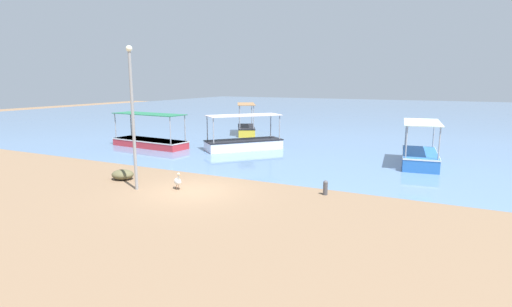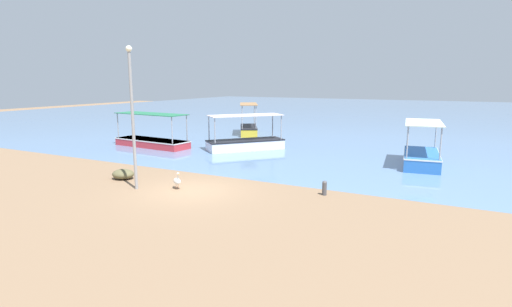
{
  "view_description": "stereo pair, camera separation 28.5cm",
  "coord_description": "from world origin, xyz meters",
  "px_view_note": "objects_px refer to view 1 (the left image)",
  "views": [
    {
      "loc": [
        10.32,
        -14.27,
        4.94
      ],
      "look_at": [
        1.28,
        3.81,
        1.22
      ],
      "focal_mm": 28.0,
      "sensor_mm": 36.0,
      "label": 1
    },
    {
      "loc": [
        10.57,
        -14.14,
        4.94
      ],
      "look_at": [
        1.28,
        3.81,
        1.22
      ],
      "focal_mm": 28.0,
      "sensor_mm": 36.0,
      "label": 2
    }
  ],
  "objects_px": {
    "fishing_boat_center": "(420,156)",
    "net_pile": "(123,175)",
    "mooring_bollard": "(325,187)",
    "lamp_post": "(133,111)",
    "fishing_boat_near_right": "(150,141)",
    "fishing_boat_far_left": "(244,142)",
    "pelican": "(178,181)",
    "fishing_boat_far_right": "(246,128)"
  },
  "relations": [
    {
      "from": "fishing_boat_center",
      "to": "net_pile",
      "type": "distance_m",
      "value": 16.77
    },
    {
      "from": "fishing_boat_center",
      "to": "mooring_bollard",
      "type": "relative_size",
      "value": 7.58
    },
    {
      "from": "lamp_post",
      "to": "fishing_boat_near_right",
      "type": "bearing_deg",
      "value": 128.44
    },
    {
      "from": "fishing_boat_far_left",
      "to": "pelican",
      "type": "xyz_separation_m",
      "value": [
        2.31,
        -10.7,
        -0.15
      ]
    },
    {
      "from": "fishing_boat_near_right",
      "to": "pelican",
      "type": "xyz_separation_m",
      "value": [
        9.19,
        -8.61,
        -0.11
      ]
    },
    {
      "from": "mooring_bollard",
      "to": "fishing_boat_far_right",
      "type": "bearing_deg",
      "value": 127.75
    },
    {
      "from": "mooring_bollard",
      "to": "net_pile",
      "type": "height_order",
      "value": "mooring_bollard"
    },
    {
      "from": "fishing_boat_center",
      "to": "mooring_bollard",
      "type": "height_order",
      "value": "fishing_boat_center"
    },
    {
      "from": "fishing_boat_center",
      "to": "fishing_boat_far_right",
      "type": "bearing_deg",
      "value": 154.25
    },
    {
      "from": "fishing_boat_far_left",
      "to": "mooring_bollard",
      "type": "bearing_deg",
      "value": -44.69
    },
    {
      "from": "fishing_boat_center",
      "to": "lamp_post",
      "type": "distance_m",
      "value": 16.35
    },
    {
      "from": "fishing_boat_center",
      "to": "fishing_boat_far_left",
      "type": "xyz_separation_m",
      "value": [
        -11.78,
        -0.01,
        -0.02
      ]
    },
    {
      "from": "fishing_boat_far_right",
      "to": "pelican",
      "type": "bearing_deg",
      "value": -71.44
    },
    {
      "from": "pelican",
      "to": "fishing_boat_near_right",
      "type": "bearing_deg",
      "value": 136.87
    },
    {
      "from": "fishing_boat_far_left",
      "to": "pelican",
      "type": "relative_size",
      "value": 6.68
    },
    {
      "from": "mooring_bollard",
      "to": "fishing_boat_center",
      "type": "bearing_deg",
      "value": 69.94
    },
    {
      "from": "fishing_boat_far_right",
      "to": "fishing_boat_center",
      "type": "xyz_separation_m",
      "value": [
        15.59,
        -7.52,
        -0.01
      ]
    },
    {
      "from": "fishing_boat_near_right",
      "to": "mooring_bollard",
      "type": "distance_m",
      "value": 16.82
    },
    {
      "from": "fishing_boat_center",
      "to": "mooring_bollard",
      "type": "bearing_deg",
      "value": -110.06
    },
    {
      "from": "fishing_boat_far_left",
      "to": "net_pile",
      "type": "height_order",
      "value": "fishing_boat_far_left"
    },
    {
      "from": "lamp_post",
      "to": "net_pile",
      "type": "bearing_deg",
      "value": 150.26
    },
    {
      "from": "fishing_boat_center",
      "to": "net_pile",
      "type": "bearing_deg",
      "value": -141.43
    },
    {
      "from": "lamp_post",
      "to": "pelican",
      "type": "bearing_deg",
      "value": 28.08
    },
    {
      "from": "fishing_boat_far_right",
      "to": "fishing_boat_far_left",
      "type": "relative_size",
      "value": 0.91
    },
    {
      "from": "fishing_boat_near_right",
      "to": "net_pile",
      "type": "bearing_deg",
      "value": -56.43
    },
    {
      "from": "fishing_boat_far_left",
      "to": "fishing_boat_near_right",
      "type": "distance_m",
      "value": 7.19
    },
    {
      "from": "pelican",
      "to": "net_pile",
      "type": "xyz_separation_m",
      "value": [
        -3.64,
        0.25,
        -0.13
      ]
    },
    {
      "from": "fishing_boat_far_right",
      "to": "pelican",
      "type": "relative_size",
      "value": 6.09
    },
    {
      "from": "lamp_post",
      "to": "net_pile",
      "type": "xyz_separation_m",
      "value": [
        -1.99,
        1.14,
        -3.33
      ]
    },
    {
      "from": "mooring_bollard",
      "to": "net_pile",
      "type": "relative_size",
      "value": 0.56
    },
    {
      "from": "pelican",
      "to": "net_pile",
      "type": "height_order",
      "value": "pelican"
    },
    {
      "from": "lamp_post",
      "to": "net_pile",
      "type": "height_order",
      "value": "lamp_post"
    },
    {
      "from": "fishing_boat_center",
      "to": "mooring_bollard",
      "type": "distance_m",
      "value": 9.13
    },
    {
      "from": "fishing_boat_far_right",
      "to": "lamp_post",
      "type": "bearing_deg",
      "value": -76.85
    },
    {
      "from": "fishing_boat_center",
      "to": "lamp_post",
      "type": "bearing_deg",
      "value": -133.82
    },
    {
      "from": "fishing_boat_center",
      "to": "lamp_post",
      "type": "xyz_separation_m",
      "value": [
        -11.13,
        -11.59,
        3.03
      ]
    },
    {
      "from": "fishing_boat_near_right",
      "to": "lamp_post",
      "type": "height_order",
      "value": "lamp_post"
    },
    {
      "from": "fishing_boat_near_right",
      "to": "mooring_bollard",
      "type": "height_order",
      "value": "fishing_boat_near_right"
    },
    {
      "from": "fishing_boat_center",
      "to": "net_pile",
      "type": "height_order",
      "value": "fishing_boat_center"
    },
    {
      "from": "fishing_boat_far_right",
      "to": "fishing_boat_far_left",
      "type": "bearing_deg",
      "value": -63.18
    },
    {
      "from": "fishing_boat_far_right",
      "to": "fishing_boat_near_right",
      "type": "relative_size",
      "value": 0.77
    },
    {
      "from": "mooring_bollard",
      "to": "net_pile",
      "type": "distance_m",
      "value": 10.16
    }
  ]
}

